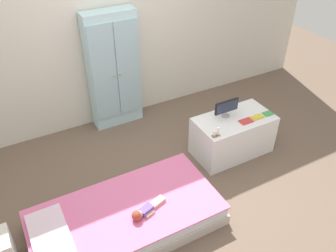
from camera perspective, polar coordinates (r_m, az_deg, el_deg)
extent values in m
cube|color=brown|center=(3.97, -0.14, -9.41)|extent=(10.00, 10.00, 0.02)
cube|color=silver|center=(4.49, -10.14, 16.34)|extent=(6.40, 0.05, 2.70)
cube|color=beige|center=(3.55, -6.72, -15.33)|extent=(1.80, 0.91, 0.12)
cube|color=silver|center=(3.46, -6.86, -14.13)|extent=(1.76, 0.87, 0.11)
cube|color=pink|center=(3.41, -6.93, -13.43)|extent=(1.79, 0.90, 0.02)
cube|color=silver|center=(3.31, -18.66, -16.84)|extent=(0.32, 0.66, 0.05)
cube|color=#6B4CB2|center=(3.34, -3.58, -13.50)|extent=(0.15, 0.12, 0.06)
cube|color=#DBB293|center=(3.42, -1.98, -12.16)|extent=(0.16, 0.08, 0.04)
cube|color=#DBB293|center=(3.41, -1.54, -12.47)|extent=(0.16, 0.08, 0.04)
cube|color=#DBB293|center=(3.38, -4.20, -13.21)|extent=(0.10, 0.06, 0.03)
cube|color=#DBB293|center=(3.33, -2.92, -14.18)|extent=(0.10, 0.06, 0.03)
sphere|color=#DBB293|center=(3.29, -4.97, -14.31)|extent=(0.09, 0.09, 0.09)
sphere|color=#9E3D2D|center=(3.28, -5.12, -14.39)|extent=(0.10, 0.10, 0.10)
cube|color=silver|center=(4.57, -8.92, 8.93)|extent=(0.65, 0.22, 1.54)
cube|color=#9DC0C9|center=(4.41, -10.39, 8.26)|extent=(0.31, 0.02, 1.27)
cube|color=#9DC0C9|center=(4.50, -6.45, 9.25)|extent=(0.31, 0.02, 1.27)
sphere|color=gold|center=(4.44, -8.75, 8.10)|extent=(0.02, 0.02, 0.02)
sphere|color=gold|center=(4.47, -7.78, 8.35)|extent=(0.02, 0.02, 0.02)
cube|color=white|center=(4.29, 10.51, -1.48)|extent=(0.94, 0.51, 0.50)
cylinder|color=#99999E|center=(4.16, 9.38, 1.67)|extent=(0.10, 0.10, 0.01)
cylinder|color=#99999E|center=(4.15, 9.42, 2.01)|extent=(0.02, 0.02, 0.05)
cube|color=black|center=(4.09, 9.55, 3.19)|extent=(0.31, 0.02, 0.15)
cube|color=#28334C|center=(4.08, 9.67, 3.09)|extent=(0.29, 0.01, 0.13)
cube|color=#8E6642|center=(3.84, 7.72, -1.47)|extent=(0.09, 0.01, 0.01)
cube|color=#8E6642|center=(3.82, 7.95, -1.68)|extent=(0.09, 0.01, 0.01)
cube|color=white|center=(3.80, 7.89, -1.04)|extent=(0.06, 0.03, 0.03)
cylinder|color=white|center=(3.83, 8.03, -1.21)|extent=(0.01, 0.01, 0.02)
cylinder|color=white|center=(3.82, 8.19, -1.36)|extent=(0.01, 0.01, 0.02)
cylinder|color=white|center=(3.81, 7.51, -1.39)|extent=(0.01, 0.01, 0.02)
cylinder|color=white|center=(3.80, 7.67, -1.54)|extent=(0.01, 0.01, 0.02)
cylinder|color=white|center=(3.80, 8.24, -0.61)|extent=(0.02, 0.02, 0.02)
sphere|color=white|center=(3.79, 8.26, -0.39)|extent=(0.03, 0.03, 0.03)
cube|color=#CC3838|center=(4.12, 12.61, 0.78)|extent=(0.16, 0.10, 0.01)
cube|color=gold|center=(4.21, 14.40, 1.44)|extent=(0.15, 0.08, 0.02)
cube|color=#429E51|center=(4.31, 16.00, 1.98)|extent=(0.11, 0.09, 0.01)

